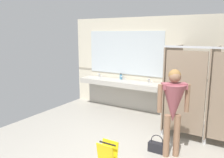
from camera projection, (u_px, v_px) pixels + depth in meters
name	position (u px, v px, depth m)	size (l,w,h in m)	color
wall_back	(169.00, 67.00, 6.12)	(5.98, 0.12, 2.60)	beige
wall_back_tile_band	(168.00, 76.00, 6.12)	(5.98, 0.01, 0.06)	#9E937F
vanity_counter	(121.00, 88.00, 6.68)	(2.44, 0.54, 0.96)	#B2ADA3
mirror_panel	(125.00, 53.00, 6.65)	(2.34, 0.02, 1.23)	silver
bathroom_stalls	(212.00, 90.00, 4.77)	(1.80, 1.36, 1.93)	#84705B
person_standing	(173.00, 103.00, 3.98)	(0.56, 0.56, 1.57)	#8C664C
handbag	(157.00, 147.00, 4.28)	(0.32, 0.13, 0.34)	black
soap_dispenser	(121.00, 77.00, 6.72)	(0.07, 0.07, 0.18)	teal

